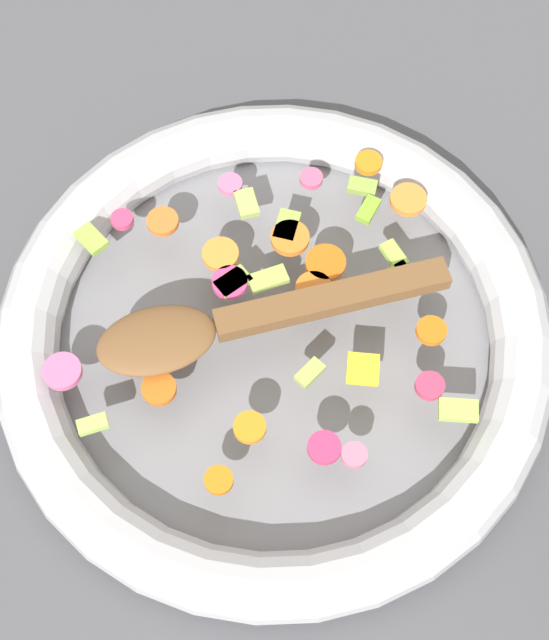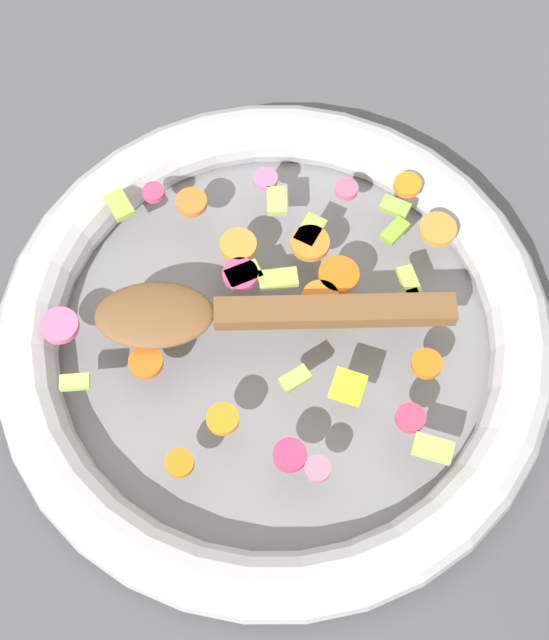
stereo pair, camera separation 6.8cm
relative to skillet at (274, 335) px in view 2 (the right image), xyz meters
name	(u,v)px [view 2 (the right image)]	position (x,y,z in m)	size (l,w,h in m)	color
ground_plane	(274,346)	(0.00, 0.00, -0.02)	(4.00, 4.00, 0.00)	#4C4C51
skillet	(274,335)	(0.00, 0.00, 0.00)	(0.44, 0.44, 0.05)	slate
chopped_vegetables	(287,294)	(0.02, 0.02, 0.03)	(0.34, 0.30, 0.01)	orange
wooden_spoon	(234,313)	(-0.03, 0.01, 0.04)	(0.27, 0.11, 0.01)	brown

